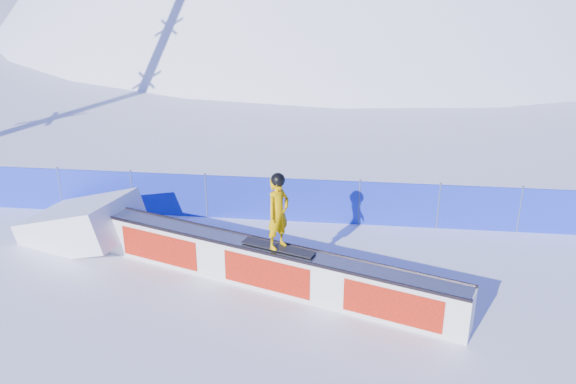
# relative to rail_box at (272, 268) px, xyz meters

# --- Properties ---
(ground) EXTENTS (160.00, 160.00, 0.00)m
(ground) POSITION_rel_rail_box_xyz_m (0.81, -1.15, -0.50)
(ground) COLOR white
(ground) RESTS_ON ground
(snow_hill) EXTENTS (64.00, 64.00, 64.00)m
(snow_hill) POSITION_rel_rail_box_xyz_m (0.81, 40.85, -18.50)
(snow_hill) COLOR white
(snow_hill) RESTS_ON ground
(safety_fence) EXTENTS (22.05, 0.05, 1.30)m
(safety_fence) POSITION_rel_rail_box_xyz_m (0.81, 3.35, 0.11)
(safety_fence) COLOR #1A2FC7
(safety_fence) RESTS_ON ground
(rail_box) EXTENTS (8.10, 3.30, 1.00)m
(rail_box) POSITION_rel_rail_box_xyz_m (0.00, 0.00, 0.00)
(rail_box) COLOR white
(rail_box) RESTS_ON ground
(snow_ramp) EXTENTS (3.27, 2.61, 1.78)m
(snow_ramp) POSITION_rel_rail_box_xyz_m (-4.94, 1.72, -0.50)
(snow_ramp) COLOR white
(snow_ramp) RESTS_ON ground
(snowboarder) EXTENTS (1.61, 0.80, 1.67)m
(snowboarder) POSITION_rel_rail_box_xyz_m (0.14, -0.05, 1.33)
(snowboarder) COLOR black
(snowboarder) RESTS_ON rail_box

